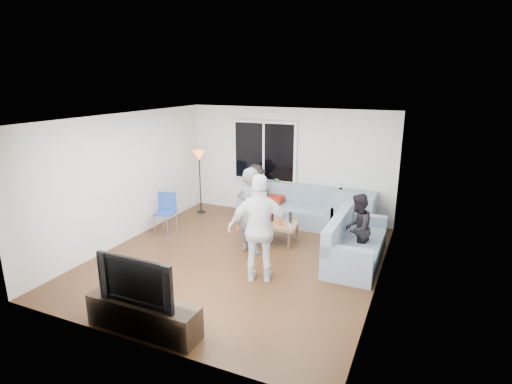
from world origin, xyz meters
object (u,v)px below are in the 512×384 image
at_px(coffee_table, 270,232).
at_px(side_chair, 165,213).
at_px(television, 141,278).
at_px(spectator_back, 256,191).
at_px(floor_lamp, 200,182).
at_px(player_right, 260,229).
at_px(player_left, 251,211).
at_px(sofa_back_section, 289,205).
at_px(sofa_right_section, 357,239).
at_px(tv_console, 144,316).
at_px(spectator_right, 357,229).

height_order(coffee_table, side_chair, side_chair).
height_order(side_chair, television, television).
bearing_deg(spectator_back, floor_lamp, -159.03).
distance_m(floor_lamp, spectator_back, 1.42).
bearing_deg(player_right, player_left, -76.41).
distance_m(sofa_back_section, floor_lamp, 2.28).
xyz_separation_m(sofa_back_section, player_right, (0.51, -2.85, 0.48)).
xyz_separation_m(sofa_back_section, television, (-0.35, -4.77, 0.34)).
height_order(coffee_table, floor_lamp, floor_lamp).
bearing_deg(side_chair, player_right, -38.72).
bearing_deg(sofa_right_section, coffee_table, 82.20).
bearing_deg(spectator_back, tv_console, -72.86).
height_order(sofa_right_section, spectator_back, spectator_back).
relative_size(floor_lamp, player_left, 0.93).
bearing_deg(spectator_back, television, -72.86).
xyz_separation_m(side_chair, player_left, (2.15, -0.21, 0.41)).
distance_m(floor_lamp, television, 4.94).
bearing_deg(television, tv_console, 0.00).
xyz_separation_m(player_left, television, (-0.25, -2.87, -0.07)).
height_order(sofa_right_section, side_chair, side_chair).
bearing_deg(tv_console, sofa_back_section, 85.85).
height_order(sofa_right_section, coffee_table, sofa_right_section).
distance_m(side_chair, player_left, 2.20).
distance_m(sofa_right_section, floor_lamp, 4.28).
relative_size(player_right, television, 1.59).
bearing_deg(floor_lamp, side_chair, -90.00).
xyz_separation_m(floor_lamp, spectator_right, (4.07, -1.29, -0.14)).
bearing_deg(player_left, floor_lamp, -29.31).
distance_m(sofa_back_section, spectator_back, 0.87).
distance_m(sofa_back_section, tv_console, 4.79).
bearing_deg(player_left, tv_console, 93.82).
bearing_deg(spectator_right, floor_lamp, -100.56).
bearing_deg(sofa_right_section, television, 146.49).
distance_m(player_right, spectator_back, 3.19).
bearing_deg(floor_lamp, coffee_table, -24.32).
bearing_deg(spectator_right, coffee_table, -91.33).
bearing_deg(floor_lamp, television, -67.45).
height_order(tv_console, television, television).
xyz_separation_m(player_left, spectator_right, (1.92, 0.40, -0.20)).
distance_m(side_chair, spectator_right, 4.08).
distance_m(coffee_table, side_chair, 2.33).
bearing_deg(player_right, floor_lamp, -62.55).
bearing_deg(spectator_back, spectator_right, -18.58).
relative_size(sofa_back_section, spectator_right, 1.79).
relative_size(coffee_table, player_left, 0.66).
bearing_deg(player_left, spectator_right, -159.45).
relative_size(spectator_right, spectator_back, 0.99).
xyz_separation_m(player_right, television, (-0.86, -1.92, -0.13)).
relative_size(sofa_right_section, tv_console, 1.25).
distance_m(side_chair, floor_lamp, 1.52).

